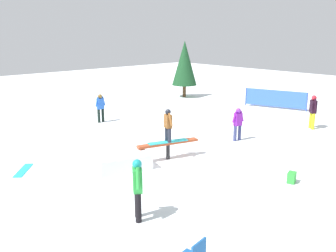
{
  "coord_description": "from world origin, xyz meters",
  "views": [
    {
      "loc": [
        -8.74,
        -9.52,
        4.56
      ],
      "look_at": [
        0.0,
        0.0,
        1.24
      ],
      "focal_mm": 40.0,
      "sensor_mm": 36.0,
      "label": 1
    }
  ],
  "objects_px": {
    "rail_feature": "(168,145)",
    "main_rider_on_rail": "(168,127)",
    "bystander_green": "(138,186)",
    "backpack_on_snow": "(292,177)",
    "bystander_purple": "(238,123)",
    "bystander_black": "(313,110)",
    "pine_tree_near": "(185,63)",
    "loose_snowboard_cyan": "(23,170)",
    "bystander_blue": "(100,107)"
  },
  "relations": [
    {
      "from": "backpack_on_snow",
      "to": "pine_tree_near",
      "type": "xyz_separation_m",
      "value": [
        8.36,
        13.03,
        2.18
      ]
    },
    {
      "from": "main_rider_on_rail",
      "to": "backpack_on_snow",
      "type": "height_order",
      "value": "main_rider_on_rail"
    },
    {
      "from": "bystander_purple",
      "to": "backpack_on_snow",
      "type": "xyz_separation_m",
      "value": [
        -2.45,
        -3.93,
        -0.62
      ]
    },
    {
      "from": "bystander_black",
      "to": "loose_snowboard_cyan",
      "type": "xyz_separation_m",
      "value": [
        -12.32,
        3.84,
        -0.89
      ]
    },
    {
      "from": "backpack_on_snow",
      "to": "pine_tree_near",
      "type": "bearing_deg",
      "value": -139.48
    },
    {
      "from": "bystander_green",
      "to": "pine_tree_near",
      "type": "height_order",
      "value": "pine_tree_near"
    },
    {
      "from": "bystander_purple",
      "to": "loose_snowboard_cyan",
      "type": "distance_m",
      "value": 8.58
    },
    {
      "from": "bystander_purple",
      "to": "bystander_green",
      "type": "height_order",
      "value": "bystander_green"
    },
    {
      "from": "pine_tree_near",
      "to": "bystander_black",
      "type": "bearing_deg",
      "value": -99.46
    },
    {
      "from": "bystander_blue",
      "to": "bystander_black",
      "type": "relative_size",
      "value": 0.89
    },
    {
      "from": "bystander_blue",
      "to": "pine_tree_near",
      "type": "bearing_deg",
      "value": -170.04
    },
    {
      "from": "rail_feature",
      "to": "bystander_black",
      "type": "distance_m",
      "value": 8.09
    },
    {
      "from": "bystander_purple",
      "to": "bystander_blue",
      "type": "height_order",
      "value": "bystander_blue"
    },
    {
      "from": "bystander_purple",
      "to": "bystander_black",
      "type": "distance_m",
      "value": 4.37
    },
    {
      "from": "rail_feature",
      "to": "loose_snowboard_cyan",
      "type": "distance_m",
      "value": 5.01
    },
    {
      "from": "bystander_green",
      "to": "bystander_black",
      "type": "relative_size",
      "value": 0.98
    },
    {
      "from": "bystander_green",
      "to": "backpack_on_snow",
      "type": "distance_m",
      "value": 5.14
    },
    {
      "from": "main_rider_on_rail",
      "to": "loose_snowboard_cyan",
      "type": "distance_m",
      "value": 5.13
    },
    {
      "from": "rail_feature",
      "to": "main_rider_on_rail",
      "type": "bearing_deg",
      "value": 0.0
    },
    {
      "from": "bystander_black",
      "to": "backpack_on_snow",
      "type": "bearing_deg",
      "value": 155.07
    },
    {
      "from": "rail_feature",
      "to": "main_rider_on_rail",
      "type": "height_order",
      "value": "main_rider_on_rail"
    },
    {
      "from": "rail_feature",
      "to": "backpack_on_snow",
      "type": "relative_size",
      "value": 6.89
    },
    {
      "from": "rail_feature",
      "to": "loose_snowboard_cyan",
      "type": "bearing_deg",
      "value": 167.29
    },
    {
      "from": "main_rider_on_rail",
      "to": "bystander_purple",
      "type": "distance_m",
      "value": 3.78
    },
    {
      "from": "rail_feature",
      "to": "bystander_green",
      "type": "xyz_separation_m",
      "value": [
        -3.59,
        -2.81,
        0.34
      ]
    },
    {
      "from": "bystander_blue",
      "to": "bystander_green",
      "type": "relative_size",
      "value": 0.92
    },
    {
      "from": "bystander_green",
      "to": "bystander_blue",
      "type": "bearing_deg",
      "value": -173.86
    },
    {
      "from": "rail_feature",
      "to": "bystander_green",
      "type": "height_order",
      "value": "bystander_green"
    },
    {
      "from": "backpack_on_snow",
      "to": "bystander_green",
      "type": "bearing_deg",
      "value": -32.55
    },
    {
      "from": "backpack_on_snow",
      "to": "bystander_black",
      "type": "bearing_deg",
      "value": -174.32
    },
    {
      "from": "pine_tree_near",
      "to": "backpack_on_snow",
      "type": "bearing_deg",
      "value": -122.68
    },
    {
      "from": "main_rider_on_rail",
      "to": "pine_tree_near",
      "type": "height_order",
      "value": "pine_tree_near"
    },
    {
      "from": "bystander_black",
      "to": "bystander_purple",
      "type": "bearing_deg",
      "value": 116.89
    },
    {
      "from": "main_rider_on_rail",
      "to": "bystander_purple",
      "type": "relative_size",
      "value": 1.08
    },
    {
      "from": "rail_feature",
      "to": "bystander_black",
      "type": "height_order",
      "value": "bystander_black"
    },
    {
      "from": "bystander_black",
      "to": "pine_tree_near",
      "type": "xyz_separation_m",
      "value": [
        1.71,
        10.28,
        1.45
      ]
    },
    {
      "from": "rail_feature",
      "to": "bystander_blue",
      "type": "relative_size",
      "value": 1.63
    },
    {
      "from": "main_rider_on_rail",
      "to": "pine_tree_near",
      "type": "xyz_separation_m",
      "value": [
        9.66,
        8.84,
        1.14
      ]
    },
    {
      "from": "bystander_green",
      "to": "pine_tree_near",
      "type": "xyz_separation_m",
      "value": [
        13.25,
        11.65,
        1.47
      ]
    },
    {
      "from": "main_rider_on_rail",
      "to": "bystander_black",
      "type": "bearing_deg",
      "value": 7.79
    },
    {
      "from": "bystander_blue",
      "to": "bystander_green",
      "type": "bearing_deg",
      "value": 56.35
    },
    {
      "from": "bystander_purple",
      "to": "bystander_green",
      "type": "bearing_deg",
      "value": 29.74
    },
    {
      "from": "rail_feature",
      "to": "pine_tree_near",
      "type": "distance_m",
      "value": 13.22
    },
    {
      "from": "loose_snowboard_cyan",
      "to": "pine_tree_near",
      "type": "relative_size",
      "value": 0.32
    },
    {
      "from": "main_rider_on_rail",
      "to": "bystander_green",
      "type": "relative_size",
      "value": 0.96
    },
    {
      "from": "bystander_black",
      "to": "loose_snowboard_cyan",
      "type": "relative_size",
      "value": 1.29
    },
    {
      "from": "bystander_black",
      "to": "backpack_on_snow",
      "type": "xyz_separation_m",
      "value": [
        -6.65,
        -2.75,
        -0.73
      ]
    },
    {
      "from": "bystander_green",
      "to": "backpack_on_snow",
      "type": "xyz_separation_m",
      "value": [
        4.89,
        -1.38,
        -0.71
      ]
    },
    {
      "from": "loose_snowboard_cyan",
      "to": "rail_feature",
      "type": "bearing_deg",
      "value": -78.65
    },
    {
      "from": "bystander_green",
      "to": "loose_snowboard_cyan",
      "type": "height_order",
      "value": "bystander_green"
    }
  ]
}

